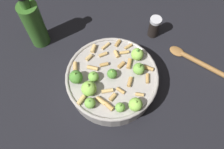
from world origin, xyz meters
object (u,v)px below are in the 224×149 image
object	(u,v)px
cooking_pan	(112,80)
pepper_shaker	(154,27)
olive_oil_bottle	(34,24)
wooden_spoon	(196,61)

from	to	relation	value
cooking_pan	pepper_shaker	bearing A→B (deg)	33.73
cooking_pan	olive_oil_bottle	xyz separation A→B (m)	(-0.17, 0.26, 0.05)
olive_oil_bottle	cooking_pan	bearing A→B (deg)	-56.58
olive_oil_bottle	wooden_spoon	bearing A→B (deg)	-30.48
cooking_pan	olive_oil_bottle	world-z (taller)	olive_oil_bottle
pepper_shaker	olive_oil_bottle	bearing A→B (deg)	163.13
pepper_shaker	olive_oil_bottle	distance (m)	0.40
cooking_pan	pepper_shaker	world-z (taller)	cooking_pan
cooking_pan	pepper_shaker	distance (m)	0.25
pepper_shaker	wooden_spoon	xyz separation A→B (m)	(0.08, -0.16, -0.03)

